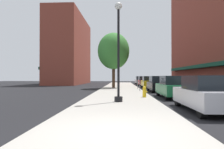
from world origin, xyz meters
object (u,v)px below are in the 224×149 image
(car_black, at_px, (158,84))
(car_white, at_px, (140,80))
(fire_hydrant, at_px, (144,92))
(tree_near, at_px, (114,51))
(lamppost, at_px, (118,50))
(car_yellow, at_px, (149,82))
(parking_meter_near, at_px, (140,83))
(car_red, at_px, (143,81))
(car_silver, at_px, (205,94))
(parking_meter_far, at_px, (138,82))
(car_green, at_px, (172,87))

(car_black, xyz_separation_m, car_white, (0.00, 20.52, 0.00))
(fire_hydrant, xyz_separation_m, tree_near, (-2.71, 12.12, 4.49))
(lamppost, bearing_deg, car_yellow, 76.36)
(parking_meter_near, relative_size, car_red, 0.30)
(tree_near, bearing_deg, car_silver, -73.97)
(car_black, bearing_deg, tree_near, 131.31)
(car_black, bearing_deg, lamppost, -114.70)
(lamppost, relative_size, car_red, 1.37)
(car_red, bearing_deg, tree_near, -118.92)
(parking_meter_far, height_order, car_white, car_white)
(fire_hydrant, relative_size, car_green, 0.18)
(car_white, bearing_deg, parking_meter_near, -95.27)
(car_red, bearing_deg, fire_hydrant, -94.85)
(tree_near, relative_size, car_green, 1.71)
(car_yellow, bearing_deg, parking_meter_far, -113.35)
(car_silver, bearing_deg, car_white, 89.08)
(lamppost, height_order, car_black, lamppost)
(car_black, height_order, car_white, same)
(fire_hydrant, xyz_separation_m, car_red, (2.20, 20.57, 0.29))
(lamppost, relative_size, car_green, 1.37)
(car_red, bearing_deg, car_green, -88.74)
(car_silver, bearing_deg, car_black, 89.08)
(car_red, distance_m, car_white, 6.79)
(car_silver, xyz_separation_m, car_white, (0.00, 32.35, 0.00))
(parking_meter_far, distance_m, car_yellow, 5.42)
(car_red, xyz_separation_m, car_white, (0.00, 6.79, 0.00))
(car_white, bearing_deg, parking_meter_far, -96.03)
(parking_meter_near, xyz_separation_m, car_red, (1.95, 14.31, -0.14))
(parking_meter_near, xyz_separation_m, parking_meter_far, (0.00, 2.66, 0.00))
(parking_meter_near, height_order, car_green, car_green)
(car_green, bearing_deg, lamppost, -139.30)
(lamppost, relative_size, car_silver, 1.37)
(parking_meter_far, relative_size, car_green, 0.30)
(car_black, distance_m, car_white, 20.52)
(car_green, relative_size, car_yellow, 1.00)
(car_yellow, distance_m, car_white, 13.39)
(fire_hydrant, bearing_deg, car_green, 20.15)
(parking_meter_near, bearing_deg, car_silver, -80.16)
(car_silver, height_order, car_red, same)
(tree_near, distance_m, car_white, 16.56)
(parking_meter_near, height_order, car_silver, car_silver)
(car_silver, xyz_separation_m, car_red, (0.00, 25.56, 0.00))
(car_black, bearing_deg, car_white, 88.36)
(parking_meter_near, distance_m, car_silver, 11.41)
(parking_meter_near, bearing_deg, parking_meter_far, 90.00)
(car_silver, bearing_deg, car_green, 89.08)
(parking_meter_far, height_order, tree_near, tree_near)
(parking_meter_far, bearing_deg, car_yellow, 68.89)
(fire_hydrant, bearing_deg, car_red, 83.90)
(parking_meter_near, height_order, car_yellow, car_yellow)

